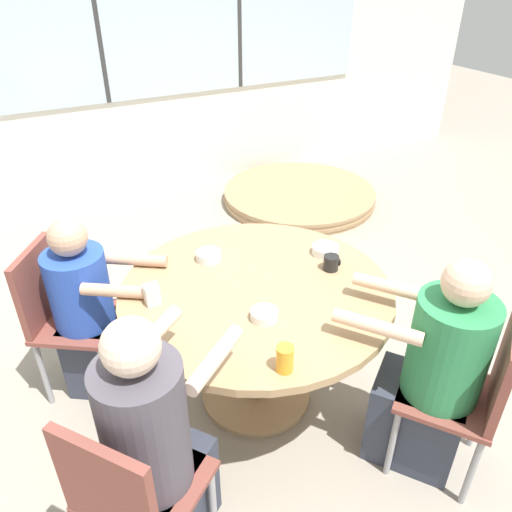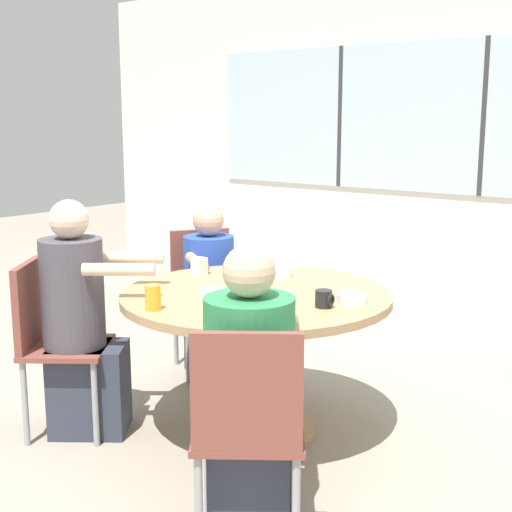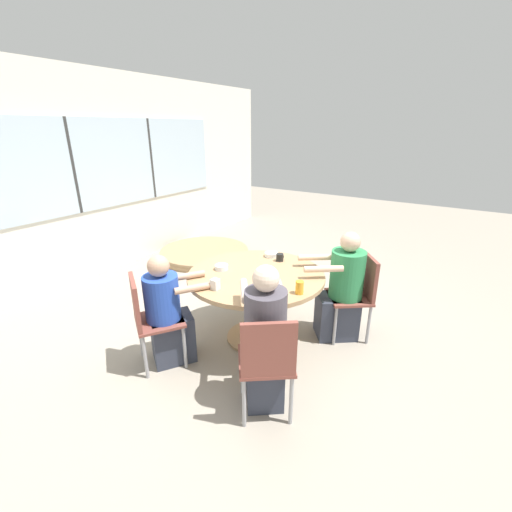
# 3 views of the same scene
# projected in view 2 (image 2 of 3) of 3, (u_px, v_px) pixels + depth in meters

# --- Properties ---
(ground_plane) EXTENTS (16.00, 16.00, 0.00)m
(ground_plane) POSITION_uv_depth(u_px,v_px,m) (256.00, 432.00, 3.62)
(ground_plane) COLOR gray
(wall_back_with_windows) EXTENTS (8.40, 0.08, 2.80)m
(wall_back_with_windows) POSITION_uv_depth(u_px,v_px,m) (485.00, 137.00, 5.57)
(wall_back_with_windows) COLOR white
(wall_back_with_windows) RESTS_ON ground_plane
(dining_table) EXTENTS (1.32, 1.32, 0.73)m
(dining_table) POSITION_uv_depth(u_px,v_px,m) (256.00, 322.00, 3.51)
(dining_table) COLOR tan
(dining_table) RESTS_ON ground_plane
(chair_for_woman_green_shirt) EXTENTS (0.56, 0.56, 0.87)m
(chair_for_woman_green_shirt) POSITION_uv_depth(u_px,v_px,m) (248.00, 420.00, 2.51)
(chair_for_woman_green_shirt) COLOR brown
(chair_for_woman_green_shirt) RESTS_ON ground_plane
(chair_for_man_blue_shirt) EXTENTS (0.56, 0.56, 0.87)m
(chair_for_man_blue_shirt) POSITION_uv_depth(u_px,v_px,m) (48.00, 332.00, 3.54)
(chair_for_man_blue_shirt) COLOR brown
(chair_for_man_blue_shirt) RESTS_ON ground_plane
(chair_for_man_teal_shirt) EXTENTS (0.55, 0.55, 0.87)m
(chair_for_man_teal_shirt) POSITION_uv_depth(u_px,v_px,m) (204.00, 286.00, 4.48)
(chair_for_man_teal_shirt) COLOR brown
(chair_for_man_teal_shirt) RESTS_ON ground_plane
(person_woman_green_shirt) EXTENTS (0.62, 0.68, 1.13)m
(person_woman_green_shirt) POSITION_uv_depth(u_px,v_px,m) (250.00, 407.00, 2.68)
(person_woman_green_shirt) COLOR #333847
(person_woman_green_shirt) RESTS_ON ground_plane
(person_man_blue_shirt) EXTENTS (0.63, 0.58, 1.18)m
(person_man_blue_shirt) POSITION_uv_depth(u_px,v_px,m) (81.00, 330.00, 3.53)
(person_man_blue_shirt) COLOR #333847
(person_man_blue_shirt) RESTS_ON ground_plane
(person_man_teal_shirt) EXTENTS (0.63, 0.56, 1.05)m
(person_man_teal_shirt) POSITION_uv_depth(u_px,v_px,m) (211.00, 301.00, 4.33)
(person_man_teal_shirt) COLOR #333847
(person_man_teal_shirt) RESTS_ON ground_plane
(coffee_mug) EXTENTS (0.08, 0.08, 0.08)m
(coffee_mug) POSITION_uv_depth(u_px,v_px,m) (324.00, 299.00, 3.20)
(coffee_mug) COLOR black
(coffee_mug) RESTS_ON dining_table
(juice_glass) EXTENTS (0.07, 0.07, 0.11)m
(juice_glass) POSITION_uv_depth(u_px,v_px,m) (153.00, 298.00, 3.15)
(juice_glass) COLOR gold
(juice_glass) RESTS_ON dining_table
(milk_carton_small) EXTENTS (0.07, 0.07, 0.09)m
(milk_carton_small) POSITION_uv_depth(u_px,v_px,m) (199.00, 266.00, 3.85)
(milk_carton_small) COLOR silver
(milk_carton_small) RESTS_ON dining_table
(bowl_white_shallow) EXTENTS (0.14, 0.14, 0.05)m
(bowl_white_shallow) POSITION_uv_depth(u_px,v_px,m) (352.00, 298.00, 3.27)
(bowl_white_shallow) COLOR white
(bowl_white_shallow) RESTS_ON dining_table
(bowl_cereal) EXTENTS (0.12, 0.12, 0.04)m
(bowl_cereal) POSITION_uv_depth(u_px,v_px,m) (213.00, 294.00, 3.35)
(bowl_cereal) COLOR white
(bowl_cereal) RESTS_ON dining_table
(bowl_fruit) EXTENTS (0.13, 0.13, 0.05)m
(bowl_fruit) POSITION_uv_depth(u_px,v_px,m) (280.00, 273.00, 3.80)
(bowl_fruit) COLOR silver
(bowl_fruit) RESTS_ON dining_table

